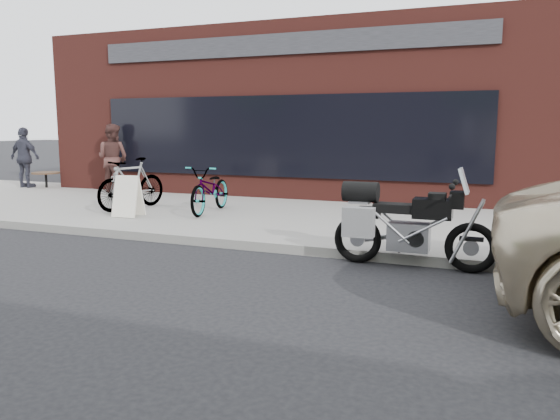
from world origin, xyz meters
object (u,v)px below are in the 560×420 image
(sandwich_sign, at_px, (128,196))
(cafe_patron_left, at_px, (113,158))
(motorcycle, at_px, (402,224))
(cafe_patron_right, at_px, (25,158))
(bicycle_front, at_px, (211,189))
(bicycle_rear, at_px, (132,184))
(cafe_table, at_px, (46,173))

(sandwich_sign, xyz_separation_m, cafe_patron_left, (-2.93, 3.26, 0.52))
(motorcycle, distance_m, cafe_patron_right, 12.68)
(bicycle_front, xyz_separation_m, bicycle_rear, (-1.85, -0.19, 0.06))
(cafe_table, xyz_separation_m, cafe_patron_left, (2.61, -0.20, 0.51))
(bicycle_rear, height_order, cafe_table, bicycle_rear)
(bicycle_front, bearing_deg, sandwich_sign, -148.03)
(bicycle_front, xyz_separation_m, sandwich_sign, (-1.31, -1.03, -0.08))
(cafe_patron_left, distance_m, cafe_patron_right, 3.17)
(motorcycle, distance_m, cafe_table, 12.24)
(bicycle_rear, distance_m, sandwich_sign, 1.01)
(bicycle_front, distance_m, cafe_patron_right, 7.75)
(cafe_patron_right, bearing_deg, cafe_patron_left, -178.83)
(bicycle_rear, bearing_deg, cafe_table, 164.09)
(bicycle_rear, bearing_deg, sandwich_sign, -45.88)
(sandwich_sign, distance_m, cafe_table, 6.53)
(cafe_table, bearing_deg, bicycle_rear, -27.59)
(cafe_table, xyz_separation_m, cafe_patron_right, (-0.56, -0.20, 0.47))
(sandwich_sign, distance_m, cafe_patron_left, 4.41)
(sandwich_sign, xyz_separation_m, cafe_table, (-5.54, 3.46, 0.01))
(bicycle_rear, relative_size, cafe_patron_left, 1.00)
(cafe_patron_right, bearing_deg, motorcycle, 159.30)
(motorcycle, height_order, cafe_patron_right, cafe_patron_right)
(cafe_table, height_order, cafe_patron_right, cafe_patron_right)
(motorcycle, xyz_separation_m, bicycle_front, (-4.35, 2.49, 0.04))
(cafe_table, distance_m, cafe_patron_left, 2.67)
(bicycle_rear, distance_m, cafe_patron_left, 3.42)
(sandwich_sign, xyz_separation_m, cafe_patron_right, (-6.10, 3.26, 0.47))
(cafe_table, relative_size, cafe_patron_left, 0.43)
(motorcycle, bearing_deg, sandwich_sign, 165.88)
(cafe_patron_left, bearing_deg, cafe_table, -7.63)
(bicycle_rear, bearing_deg, bicycle_front, 17.52)
(motorcycle, distance_m, bicycle_rear, 6.62)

